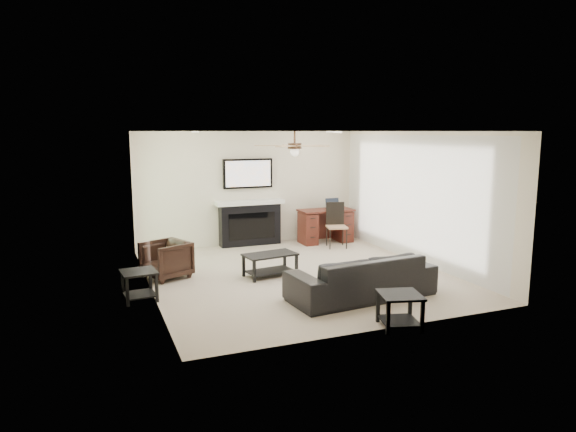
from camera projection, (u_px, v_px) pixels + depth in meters
name	position (u px, v px, depth m)	size (l,w,h in m)	color
room_shell	(305.00, 179.00, 8.92)	(5.50, 5.54, 2.52)	#BFAE99
sofa	(361.00, 276.00, 7.76)	(2.25, 0.88, 0.66)	black
armchair	(166.00, 260.00, 8.79)	(0.69, 0.71, 0.65)	black
coffee_table	(270.00, 265.00, 8.93)	(0.90, 0.50, 0.40)	black
end_table_near	(400.00, 311.00, 6.58)	(0.52, 0.52, 0.45)	black
end_table_left	(139.00, 286.00, 7.65)	(0.50, 0.50, 0.45)	black
fireplace_unit	(250.00, 202.00, 11.25)	(1.52, 0.34, 1.91)	black
desk	(326.00, 226.00, 11.61)	(1.22, 0.56, 0.76)	#401710
desk_chair	(337.00, 225.00, 11.09)	(0.42, 0.44, 0.97)	black
laptop	(334.00, 204.00, 11.59)	(0.33, 0.24, 0.23)	black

